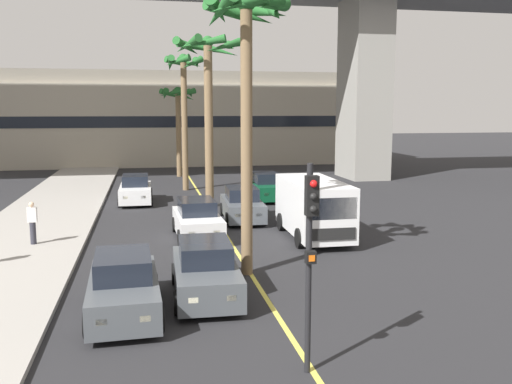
{
  "coord_description": "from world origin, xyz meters",
  "views": [
    {
      "loc": [
        -3.15,
        -1.95,
        5.22
      ],
      "look_at": [
        0.0,
        14.0,
        2.78
      ],
      "focal_mm": 38.93,
      "sensor_mm": 36.0,
      "label": 1
    }
  ],
  "objects_px": {
    "palm_tree_near_median": "(178,106)",
    "palm_tree_mid_median": "(247,44)",
    "car_queue_front": "(206,271)",
    "car_queue_fourth": "(136,190)",
    "car_queue_fifth": "(266,187)",
    "palm_tree_farthest_median": "(208,74)",
    "pedestrian_near_crosswalk": "(32,222)",
    "car_queue_third": "(197,220)",
    "delivery_van": "(313,207)",
    "car_queue_sixth": "(124,287)",
    "palm_tree_far_median": "(184,86)",
    "traffic_light_median_near": "(310,241)",
    "car_queue_second": "(242,205)"
  },
  "relations": [
    {
      "from": "traffic_light_median_near",
      "to": "palm_tree_near_median",
      "type": "xyz_separation_m",
      "value": [
        -0.59,
        33.31,
        2.73
      ]
    },
    {
      "from": "delivery_van",
      "to": "car_queue_sixth",
      "type": "bearing_deg",
      "value": -134.83
    },
    {
      "from": "traffic_light_median_near",
      "to": "palm_tree_mid_median",
      "type": "distance_m",
      "value": 8.19
    },
    {
      "from": "car_queue_third",
      "to": "palm_tree_far_median",
      "type": "height_order",
      "value": "palm_tree_far_median"
    },
    {
      "from": "palm_tree_near_median",
      "to": "pedestrian_near_crosswalk",
      "type": "height_order",
      "value": "palm_tree_near_median"
    },
    {
      "from": "car_queue_fourth",
      "to": "delivery_van",
      "type": "distance_m",
      "value": 12.47
    },
    {
      "from": "car_queue_fifth",
      "to": "palm_tree_farthest_median",
      "type": "xyz_separation_m",
      "value": [
        -3.51,
        -1.73,
        6.32
      ]
    },
    {
      "from": "car_queue_front",
      "to": "car_queue_third",
      "type": "distance_m",
      "value": 7.31
    },
    {
      "from": "car_queue_front",
      "to": "delivery_van",
      "type": "bearing_deg",
      "value": 51.28
    },
    {
      "from": "traffic_light_median_near",
      "to": "palm_tree_near_median",
      "type": "relative_size",
      "value": 0.61
    },
    {
      "from": "car_queue_front",
      "to": "palm_tree_farthest_median",
      "type": "bearing_deg",
      "value": 83.22
    },
    {
      "from": "car_queue_fourth",
      "to": "palm_tree_far_median",
      "type": "xyz_separation_m",
      "value": [
        3.11,
        4.45,
        5.94
      ]
    },
    {
      "from": "car_queue_front",
      "to": "car_queue_sixth",
      "type": "distance_m",
      "value": 2.41
    },
    {
      "from": "car_queue_front",
      "to": "car_queue_second",
      "type": "relative_size",
      "value": 0.99
    },
    {
      "from": "car_queue_fifth",
      "to": "palm_tree_near_median",
      "type": "xyz_separation_m",
      "value": [
        -4.3,
        12.15,
        4.72
      ]
    },
    {
      "from": "car_queue_second",
      "to": "palm_tree_far_median",
      "type": "relative_size",
      "value": 0.48
    },
    {
      "from": "car_queue_front",
      "to": "pedestrian_near_crosswalk",
      "type": "xyz_separation_m",
      "value": [
        -5.83,
        6.74,
        0.28
      ]
    },
    {
      "from": "car_queue_front",
      "to": "palm_tree_farthest_median",
      "type": "height_order",
      "value": "palm_tree_farthest_median"
    },
    {
      "from": "car_queue_second",
      "to": "palm_tree_near_median",
      "type": "height_order",
      "value": "palm_tree_near_median"
    },
    {
      "from": "car_queue_front",
      "to": "palm_tree_near_median",
      "type": "relative_size",
      "value": 0.6
    },
    {
      "from": "car_queue_fourth",
      "to": "pedestrian_near_crosswalk",
      "type": "distance_m",
      "value": 10.36
    },
    {
      "from": "delivery_van",
      "to": "palm_tree_mid_median",
      "type": "relative_size",
      "value": 0.61
    },
    {
      "from": "palm_tree_farthest_median",
      "to": "palm_tree_mid_median",
      "type": "bearing_deg",
      "value": -90.89
    },
    {
      "from": "delivery_van",
      "to": "palm_tree_near_median",
      "type": "distance_m",
      "value": 22.77
    },
    {
      "from": "delivery_van",
      "to": "car_queue_fourth",
      "type": "bearing_deg",
      "value": 125.59
    },
    {
      "from": "car_queue_sixth",
      "to": "pedestrian_near_crosswalk",
      "type": "distance_m",
      "value": 8.54
    },
    {
      "from": "car_queue_fourth",
      "to": "palm_tree_mid_median",
      "type": "xyz_separation_m",
      "value": [
        3.71,
        -14.55,
        6.42
      ]
    },
    {
      "from": "pedestrian_near_crosswalk",
      "to": "palm_tree_near_median",
      "type": "bearing_deg",
      "value": 72.64
    },
    {
      "from": "delivery_van",
      "to": "palm_tree_near_median",
      "type": "bearing_deg",
      "value": 100.65
    },
    {
      "from": "car_queue_sixth",
      "to": "traffic_light_median_near",
      "type": "distance_m",
      "value": 5.82
    },
    {
      "from": "palm_tree_near_median",
      "to": "car_queue_second",
      "type": "bearing_deg",
      "value": -83.87
    },
    {
      "from": "car_queue_sixth",
      "to": "palm_tree_far_median",
      "type": "xyz_separation_m",
      "value": [
        3.12,
        21.87,
        5.94
      ]
    },
    {
      "from": "car_queue_sixth",
      "to": "palm_tree_far_median",
      "type": "bearing_deg",
      "value": 81.89
    },
    {
      "from": "car_queue_second",
      "to": "car_queue_fourth",
      "type": "height_order",
      "value": "same"
    },
    {
      "from": "delivery_van",
      "to": "palm_tree_far_median",
      "type": "height_order",
      "value": "palm_tree_far_median"
    },
    {
      "from": "car_queue_front",
      "to": "car_queue_fourth",
      "type": "distance_m",
      "value": 16.58
    },
    {
      "from": "palm_tree_near_median",
      "to": "palm_tree_mid_median",
      "type": "distance_m",
      "value": 26.49
    },
    {
      "from": "palm_tree_near_median",
      "to": "pedestrian_near_crosswalk",
      "type": "relative_size",
      "value": 4.25
    },
    {
      "from": "car_queue_third",
      "to": "car_queue_front",
      "type": "bearing_deg",
      "value": -93.39
    },
    {
      "from": "palm_tree_mid_median",
      "to": "car_queue_sixth",
      "type": "bearing_deg",
      "value": -142.33
    },
    {
      "from": "traffic_light_median_near",
      "to": "car_queue_fourth",
      "type": "bearing_deg",
      "value": 99.81
    },
    {
      "from": "car_queue_fifth",
      "to": "car_queue_sixth",
      "type": "bearing_deg",
      "value": -113.39
    },
    {
      "from": "car_queue_second",
      "to": "pedestrian_near_crosswalk",
      "type": "distance_m",
      "value": 9.43
    },
    {
      "from": "palm_tree_near_median",
      "to": "palm_tree_mid_median",
      "type": "bearing_deg",
      "value": -88.69
    },
    {
      "from": "car_queue_fourth",
      "to": "car_queue_fifth",
      "type": "xyz_separation_m",
      "value": [
        7.41,
        -0.28,
        0.0
      ]
    },
    {
      "from": "delivery_van",
      "to": "palm_tree_near_median",
      "type": "height_order",
      "value": "palm_tree_near_median"
    },
    {
      "from": "car_queue_fifth",
      "to": "pedestrian_near_crosswalk",
      "type": "bearing_deg",
      "value": -139.55
    },
    {
      "from": "car_queue_front",
      "to": "pedestrian_near_crosswalk",
      "type": "relative_size",
      "value": 2.55
    },
    {
      "from": "car_queue_second",
      "to": "palm_tree_far_median",
      "type": "distance_m",
      "value": 12.15
    },
    {
      "from": "palm_tree_farthest_median",
      "to": "pedestrian_near_crosswalk",
      "type": "distance_m",
      "value": 12.35
    }
  ]
}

